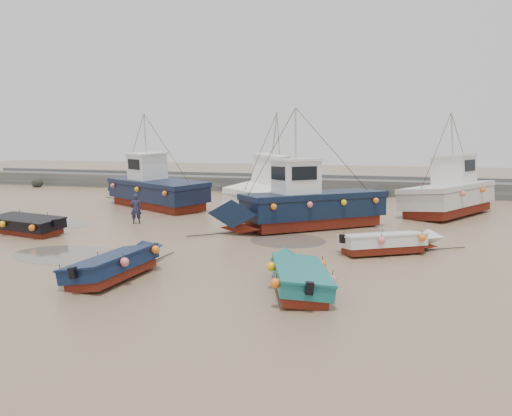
# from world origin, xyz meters

# --- Properties ---
(ground) EXTENTS (120.00, 120.00, 0.00)m
(ground) POSITION_xyz_m (0.00, 0.00, 0.00)
(ground) COLOR #8E6F53
(ground) RESTS_ON ground
(seawall) EXTENTS (60.00, 4.92, 1.50)m
(seawall) POSITION_xyz_m (0.05, 21.99, 0.63)
(seawall) COLOR #605F5B
(seawall) RESTS_ON ground
(puddle_a) EXTENTS (5.17, 5.17, 0.01)m
(puddle_a) POSITION_xyz_m (-4.10, -2.14, 0.00)
(puddle_a) COLOR #5D544A
(puddle_a) RESTS_ON ground
(puddle_b) EXTENTS (3.52, 3.52, 0.01)m
(puddle_b) POSITION_xyz_m (3.92, 2.95, 0.00)
(puddle_b) COLOR #5D544A
(puddle_b) RESTS_ON ground
(puddle_c) EXTENTS (4.12, 4.12, 0.01)m
(puddle_c) POSITION_xyz_m (-9.33, 3.70, 0.00)
(puddle_c) COLOR #5D544A
(puddle_c) RESTS_ON ground
(puddle_d) EXTENTS (6.10, 6.10, 0.01)m
(puddle_d) POSITION_xyz_m (2.40, 11.41, 0.00)
(puddle_d) COLOR #5D544A
(puddle_d) RESTS_ON ground
(dinghy_1) EXTENTS (2.35, 5.93, 1.43)m
(dinghy_1) POSITION_xyz_m (-0.49, -4.40, 0.55)
(dinghy_1) COLOR maroon
(dinghy_1) RESTS_ON ground
(dinghy_2) EXTENTS (2.75, 5.62, 1.43)m
(dinghy_2) POSITION_xyz_m (5.71, -4.20, 0.55)
(dinghy_2) COLOR maroon
(dinghy_2) RESTS_ON ground
(dinghy_3) EXTENTS (5.30, 3.46, 1.43)m
(dinghy_3) POSITION_xyz_m (8.56, 1.65, 0.55)
(dinghy_3) COLOR maroon
(dinghy_3) RESTS_ON ground
(dinghy_4) EXTENTS (6.34, 2.71, 1.43)m
(dinghy_4) POSITION_xyz_m (-9.31, 1.18, 0.54)
(dinghy_4) COLOR maroon
(dinghy_4) RESTS_ON ground
(cabin_boat_0) EXTENTS (10.51, 7.18, 6.22)m
(cabin_boat_0) POSITION_xyz_m (-7.24, 11.28, 1.30)
(cabin_boat_0) COLOR maroon
(cabin_boat_0) RESTS_ON ground
(cabin_boat_1) EXTENTS (3.37, 10.16, 6.22)m
(cabin_boat_1) POSITION_xyz_m (0.80, 10.58, 1.34)
(cabin_boat_1) COLOR maroon
(cabin_boat_1) RESTS_ON ground
(cabin_boat_2) EXTENTS (9.29, 7.64, 6.22)m
(cabin_boat_2) POSITION_xyz_m (4.04, 6.17, 1.32)
(cabin_boat_2) COLOR maroon
(cabin_boat_2) RESTS_ON ground
(cabin_boat_3) EXTENTS (6.75, 9.53, 6.22)m
(cabin_boat_3) POSITION_xyz_m (12.20, 13.29, 1.34)
(cabin_boat_3) COLOR maroon
(cabin_boat_3) RESTS_ON ground
(person) EXTENTS (0.72, 0.67, 1.66)m
(person) POSITION_xyz_m (-5.08, 5.05, 0.00)
(person) COLOR #1E223D
(person) RESTS_ON ground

